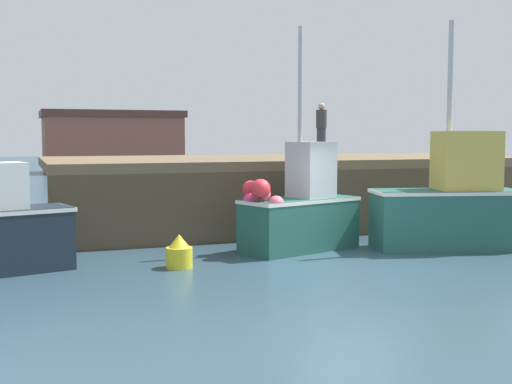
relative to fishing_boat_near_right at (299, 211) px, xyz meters
The scene contains 7 objects.
ground 2.23m from the fishing_boat_near_right, 84.45° to the right, with size 120.00×160.00×0.10m.
pier 4.49m from the fishing_boat_near_right, 64.86° to the left, with size 14.90×6.27×2.04m.
fishing_boat_near_right is the anchor object (origin of this frame).
fishing_boat_mid 3.64m from the fishing_boat_near_right, 16.99° to the right, with size 3.75×2.20×5.36m.
dockworker 6.10m from the fishing_boat_near_right, 59.21° to the left, with size 0.34×0.34×1.70m.
warehouse 36.15m from the fishing_boat_near_right, 88.99° to the left, with size 10.22×5.86×4.56m.
mooring_buoy_foreground 3.38m from the fishing_boat_near_right, 161.08° to the right, with size 0.54×0.54×0.69m.
Camera 1 is at (-6.41, -12.03, 2.68)m, focal length 46.10 mm.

